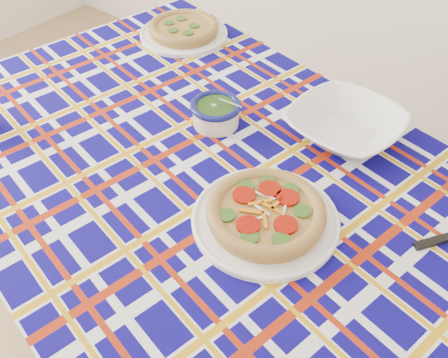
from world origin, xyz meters
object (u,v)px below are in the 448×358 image
Objects in this scene: pesto_bowl at (216,111)px; serving_bowl at (345,126)px; dining_table at (214,196)px; main_focaccia_plate at (266,212)px.

pesto_bowl is 0.48× the size of serving_bowl.
serving_bowl is at bearing 30.31° from pesto_bowl.
dining_table is 0.24m from pesto_bowl.
pesto_bowl is 0.35m from serving_bowl.
main_focaccia_plate is at bearing -4.03° from dining_table.
main_focaccia_plate is at bearing -86.99° from serving_bowl.
main_focaccia_plate is 0.38m from pesto_bowl.
main_focaccia_plate is 1.17× the size of serving_bowl.
pesto_bowl is (-0.32, 0.21, 0.01)m from main_focaccia_plate.
serving_bowl is (0.18, 0.33, 0.12)m from dining_table.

